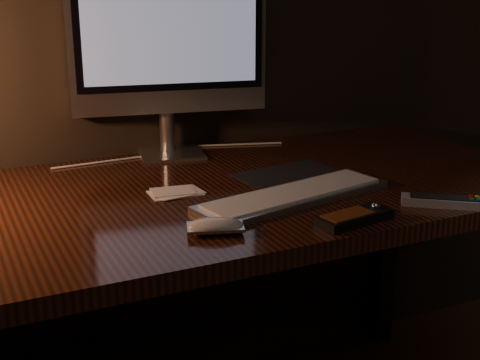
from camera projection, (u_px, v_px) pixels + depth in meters
name	position (u px, v px, depth m)	size (l,w,h in m)	color
desk	(205.00, 231.00, 1.62)	(1.60, 0.75, 0.75)	#3B190D
monitor	(168.00, 36.00, 1.70)	(0.51, 0.18, 0.54)	silver
keyboard	(294.00, 195.00, 1.45)	(0.46, 0.13, 0.02)	silver
mousepad	(294.00, 177.00, 1.61)	(0.25, 0.20, 0.00)	black
mouse	(215.00, 228.00, 1.26)	(0.11, 0.06, 0.02)	white
media_remote	(355.00, 217.00, 1.31)	(0.17, 0.08, 0.03)	black
tv_remote	(444.00, 201.00, 1.41)	(0.17, 0.14, 0.02)	gray
papers	(175.00, 192.00, 1.49)	(0.11, 0.08, 0.01)	white
cable	(175.00, 153.00, 1.81)	(0.01, 0.01, 0.64)	white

